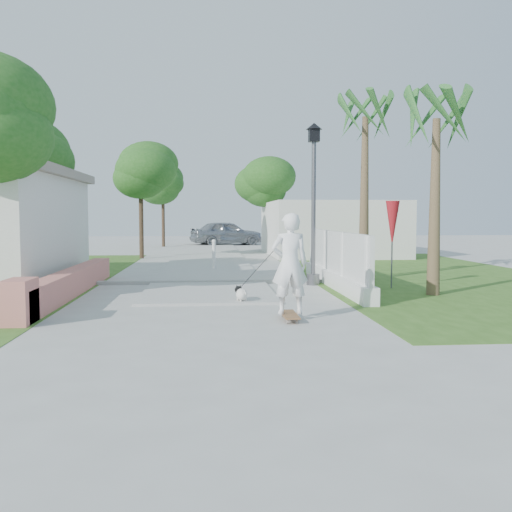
{
  "coord_description": "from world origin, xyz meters",
  "views": [
    {
      "loc": [
        0.01,
        -10.03,
        1.9
      ],
      "look_at": [
        0.97,
        1.38,
        1.1
      ],
      "focal_mm": 40.0,
      "sensor_mm": 36.0,
      "label": 1
    }
  ],
  "objects": [
    {
      "name": "ground",
      "position": [
        0.0,
        0.0,
        0.0
      ],
      "size": [
        90.0,
        90.0,
        0.0
      ],
      "primitive_type": "plane",
      "color": "#B7B7B2",
      "rests_on": "ground"
    },
    {
      "name": "path_strip",
      "position": [
        0.0,
        20.0,
        0.03
      ],
      "size": [
        3.2,
        36.0,
        0.06
      ],
      "primitive_type": "cube",
      "color": "#B7B7B2",
      "rests_on": "ground"
    },
    {
      "name": "curb",
      "position": [
        0.0,
        6.0,
        0.05
      ],
      "size": [
        6.5,
        0.25,
        0.1
      ],
      "primitive_type": "cube",
      "color": "#999993",
      "rests_on": "ground"
    },
    {
      "name": "grass_right",
      "position": [
        7.0,
        8.0,
        0.01
      ],
      "size": [
        8.0,
        20.0,
        0.01
      ],
      "primitive_type": "cube",
      "color": "#355D1D",
      "rests_on": "ground"
    },
    {
      "name": "pink_wall",
      "position": [
        -3.3,
        3.55,
        0.31
      ],
      "size": [
        0.45,
        8.2,
        0.8
      ],
      "color": "#CA6D67",
      "rests_on": "ground"
    },
    {
      "name": "lattice_fence",
      "position": [
        3.4,
        5.0,
        0.54
      ],
      "size": [
        0.35,
        7.0,
        1.5
      ],
      "color": "white",
      "rests_on": "ground"
    },
    {
      "name": "building_right",
      "position": [
        6.0,
        18.0,
        1.3
      ],
      "size": [
        6.0,
        8.0,
        2.6
      ],
      "primitive_type": "cube",
      "color": "silver",
      "rests_on": "ground"
    },
    {
      "name": "street_lamp",
      "position": [
        2.9,
        5.5,
        2.43
      ],
      "size": [
        0.44,
        0.44,
        4.44
      ],
      "color": "#59595E",
      "rests_on": "ground"
    },
    {
      "name": "bollard",
      "position": [
        0.2,
        10.0,
        0.58
      ],
      "size": [
        0.14,
        0.14,
        1.09
      ],
      "color": "white",
      "rests_on": "ground"
    },
    {
      "name": "patio_umbrella",
      "position": [
        4.8,
        4.5,
        1.69
      ],
      "size": [
        0.36,
        0.36,
        2.3
      ],
      "color": "#59595E",
      "rests_on": "ground"
    },
    {
      "name": "tree_left_near",
      "position": [
        -4.48,
        2.98,
        3.82
      ],
      "size": [
        3.6,
        3.6,
        5.28
      ],
      "color": "#4C3826",
      "rests_on": "ground"
    },
    {
      "name": "tree_left_mid",
      "position": [
        -5.48,
        8.48,
        3.5
      ],
      "size": [
        3.2,
        3.2,
        4.85
      ],
      "color": "#4C3826",
      "rests_on": "ground"
    },
    {
      "name": "tree_path_left",
      "position": [
        -2.98,
        15.98,
        3.82
      ],
      "size": [
        3.4,
        3.4,
        5.23
      ],
      "color": "#4C3826",
      "rests_on": "ground"
    },
    {
      "name": "tree_path_right",
      "position": [
        3.22,
        19.98,
        3.49
      ],
      "size": [
        3.0,
        3.0,
        4.79
      ],
      "color": "#4C3826",
      "rests_on": "ground"
    },
    {
      "name": "tree_path_far",
      "position": [
        -2.78,
        25.98,
        3.82
      ],
      "size": [
        3.2,
        3.2,
        5.17
      ],
      "color": "#4C3826",
      "rests_on": "ground"
    },
    {
      "name": "palm_far",
      "position": [
        4.6,
        6.5,
        4.48
      ],
      "size": [
        1.8,
        1.8,
        5.3
      ],
      "color": "brown",
      "rests_on": "ground"
    },
    {
      "name": "palm_near",
      "position": [
        5.4,
        3.2,
        3.95
      ],
      "size": [
        1.8,
        1.8,
        4.7
      ],
      "color": "brown",
      "rests_on": "ground"
    },
    {
      "name": "skateboarder",
      "position": [
        1.15,
        0.99,
        0.87
      ],
      "size": [
        1.1,
        2.75,
        1.96
      ],
      "rotation": [
        0.0,
        0.0,
        3.18
      ],
      "color": "brown",
      "rests_on": "ground"
    },
    {
      "name": "dog",
      "position": [
        0.72,
        2.32,
        0.21
      ],
      "size": [
        0.37,
        0.54,
        0.39
      ],
      "rotation": [
        0.0,
        0.0,
        0.31
      ],
      "color": "white",
      "rests_on": "ground"
    },
    {
      "name": "parked_car",
      "position": [
        1.2,
        27.55,
        0.8
      ],
      "size": [
        5.05,
        3.2,
        1.6
      ],
      "primitive_type": "imported",
      "rotation": [
        0.0,
        0.0,
        1.87
      ],
      "color": "#B1B3B9",
      "rests_on": "ground"
    }
  ]
}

